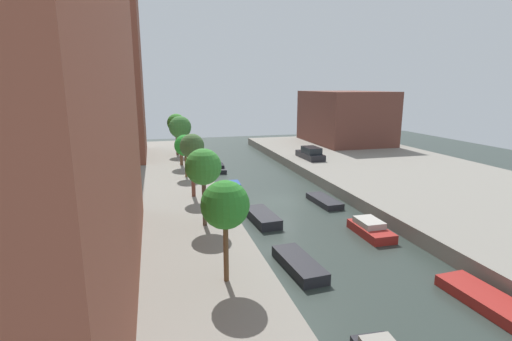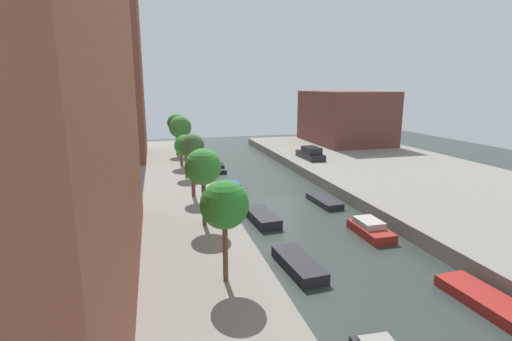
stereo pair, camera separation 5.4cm
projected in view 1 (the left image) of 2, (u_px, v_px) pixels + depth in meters
name	position (u px, v px, depth m)	size (l,w,h in m)	color
ground_plane	(282.00, 202.00, 32.01)	(84.00, 84.00, 0.00)	#2D3833
quay_left	(88.00, 211.00, 28.11)	(20.00, 64.00, 1.00)	gray
quay_right	(434.00, 184.00, 35.70)	(20.00, 64.00, 1.00)	gray
apartment_tower_far	(93.00, 37.00, 43.15)	(10.00, 12.15, 27.62)	brown
low_block_right	(345.00, 117.00, 57.81)	(10.00, 13.90, 7.64)	brown
street_tree_0	(225.00, 205.00, 16.30)	(2.11, 2.11, 4.58)	brown
street_tree_1	(203.00, 167.00, 23.02)	(2.21, 2.21, 4.81)	brown
street_tree_2	(192.00, 147.00, 29.18)	(1.87, 1.87, 4.92)	brown
street_tree_3	(185.00, 146.00, 35.70)	(2.00, 2.00, 4.03)	brown
street_tree_4	(180.00, 128.00, 40.91)	(2.36, 2.36, 5.32)	brown
street_tree_5	(176.00, 123.00, 47.23)	(2.24, 2.24, 5.10)	brown
parked_car	(310.00, 154.00, 45.33)	(1.92, 4.82, 1.43)	black
moored_boat_left_1	(299.00, 264.00, 20.15)	(1.77, 4.18, 0.60)	#232328
moored_boat_left_2	(262.00, 217.00, 27.22)	(1.79, 4.06, 0.68)	#232328
moored_boat_left_3	(234.00, 188.00, 34.96)	(1.48, 3.59, 0.83)	#195638
moored_boat_left_4	(217.00, 168.00, 43.35)	(1.86, 3.59, 0.79)	#232328
moored_boat_left_5	(206.00, 156.00, 51.43)	(1.73, 4.23, 0.53)	maroon
moored_boat_right_0	(488.00, 301.00, 16.82)	(1.91, 4.55, 0.51)	maroon
moored_boat_right_1	(371.00, 229.00, 24.81)	(1.62, 3.56, 0.97)	maroon
moored_boat_right_2	(324.00, 201.00, 31.40)	(1.68, 3.99, 0.48)	#232328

